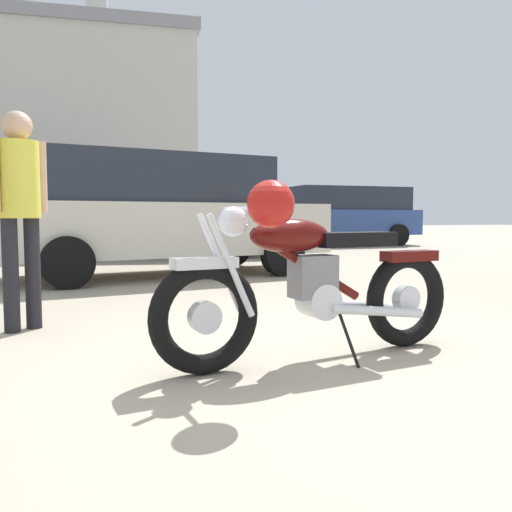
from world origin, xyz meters
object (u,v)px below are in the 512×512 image
(bystander, at_px, (19,197))
(silver_sedan_mid, at_px, (157,212))
(pale_sedan_back, at_px, (342,214))
(dark_sedan_left, at_px, (44,218))
(vintage_motorcycle, at_px, (310,280))
(blue_hatchback_right, at_px, (154,213))

(bystander, xyz_separation_m, silver_sedan_mid, (1.52, 3.41, -0.08))
(pale_sedan_back, relative_size, dark_sedan_left, 1.09)
(vintage_motorcycle, xyz_separation_m, silver_sedan_mid, (-0.20, 4.90, 0.45))
(vintage_motorcycle, height_order, dark_sedan_left, dark_sedan_left)
(blue_hatchback_right, bearing_deg, bystander, -94.61)
(blue_hatchback_right, relative_size, silver_sedan_mid, 1.01)
(bystander, height_order, dark_sedan_left, dark_sedan_left)
(vintage_motorcycle, height_order, pale_sedan_back, pale_sedan_back)
(blue_hatchback_right, xyz_separation_m, pale_sedan_back, (5.95, 2.68, 0.00))
(blue_hatchback_right, bearing_deg, silver_sedan_mid, -86.20)
(bystander, bearing_deg, dark_sedan_left, -33.80)
(bystander, distance_m, pale_sedan_back, 12.63)
(bystander, distance_m, silver_sedan_mid, 3.73)
(silver_sedan_mid, relative_size, pale_sedan_back, 1.05)
(silver_sedan_mid, distance_m, dark_sedan_left, 7.16)
(vintage_motorcycle, xyz_separation_m, dark_sedan_left, (-2.13, 11.79, 0.34))
(blue_hatchback_right, distance_m, pale_sedan_back, 6.53)
(bystander, height_order, silver_sedan_mid, silver_sedan_mid)
(pale_sedan_back, bearing_deg, silver_sedan_mid, 44.91)
(pale_sedan_back, xyz_separation_m, dark_sedan_left, (-8.36, 0.48, -0.10))
(silver_sedan_mid, height_order, pale_sedan_back, same)
(bystander, bearing_deg, pale_sedan_back, -75.05)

